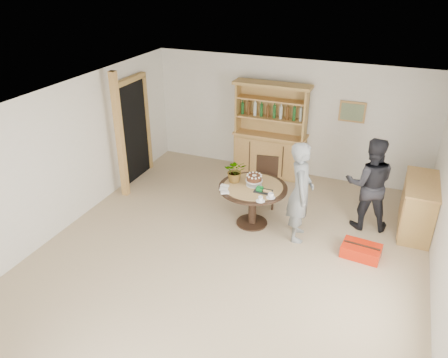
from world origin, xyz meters
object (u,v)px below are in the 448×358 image
adult_person (369,184)px  hutch (270,144)px  dining_table (253,194)px  teen_boy (300,192)px  sideboard (418,207)px  red_suitcase (361,251)px  dining_chair (266,178)px

adult_person → hutch: bearing=-43.9°
dining_table → teen_boy: 0.90m
sideboard → hutch: bearing=157.8°
dining_table → red_suitcase: bearing=-7.7°
hutch → teen_boy: 2.52m
hutch → teen_boy: (1.18, -2.22, 0.18)m
adult_person → teen_boy: bearing=26.9°
dining_chair → red_suitcase: (1.95, -1.09, -0.43)m
dining_table → red_suitcase: (1.94, -0.26, -0.50)m
hutch → dining_chair: 1.34m
sideboard → teen_boy: 2.14m
teen_boy → dining_chair: bearing=30.6°
dining_chair → sideboard: bearing=-7.9°
sideboard → dining_table: bearing=-162.1°
sideboard → adult_person: adult_person is taller
teen_boy → adult_person: bearing=-64.5°
dining_chair → teen_boy: teen_boy is taller
teen_boy → sideboard: bearing=-74.6°
sideboard → dining_chair: size_ratio=1.33×
red_suitcase → adult_person: bearing=99.8°
dining_table → adult_person: 2.00m
hutch → red_suitcase: 3.34m
dining_chair → adult_person: bearing=-13.2°
hutch → adult_person: 2.62m
hutch → teen_boy: size_ratio=1.17×
dining_table → teen_boy: bearing=-6.7°
teen_boy → red_suitcase: (1.09, -0.16, -0.77)m
sideboard → teen_boy: teen_boy is taller
dining_table → red_suitcase: size_ratio=1.89×
sideboard → dining_chair: bearing=-179.0°
sideboard → teen_boy: bearing=-152.3°
dining_table → dining_chair: size_ratio=1.27×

